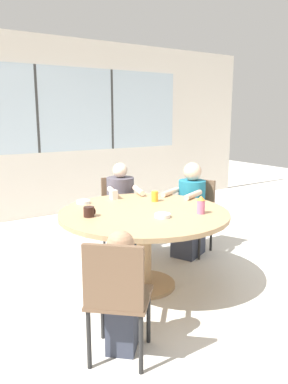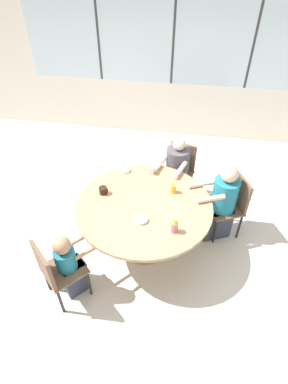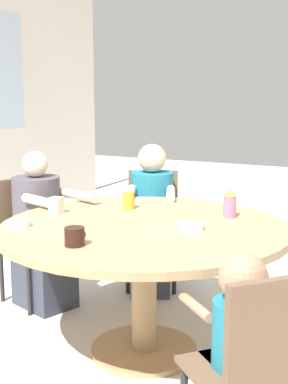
{
  "view_description": "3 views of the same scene",
  "coord_description": "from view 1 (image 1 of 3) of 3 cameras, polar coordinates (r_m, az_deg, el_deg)",
  "views": [
    {
      "loc": [
        -1.84,
        -2.8,
        1.63
      ],
      "look_at": [
        0.0,
        0.0,
        0.93
      ],
      "focal_mm": 35.0,
      "sensor_mm": 36.0,
      "label": 1
    },
    {
      "loc": [
        0.42,
        -2.47,
        3.09
      ],
      "look_at": [
        0.0,
        0.0,
        0.93
      ],
      "focal_mm": 28.0,
      "sensor_mm": 36.0,
      "label": 2
    },
    {
      "loc": [
        -2.5,
        -1.29,
        1.46
      ],
      "look_at": [
        0.0,
        0.0,
        0.93
      ],
      "focal_mm": 50.0,
      "sensor_mm": 36.0,
      "label": 3
    }
  ],
  "objects": [
    {
      "name": "chair_for_toddler",
      "position": [
        2.48,
        -4.19,
        -14.96
      ],
      "size": [
        0.56,
        0.56,
        0.86
      ],
      "rotation": [
        0.0,
        0.0,
        -0.73
      ],
      "color": "brown",
      "rests_on": "ground_plane"
    },
    {
      "name": "coffee_mug",
      "position": [
        3.31,
        -8.35,
        -2.99
      ],
      "size": [
        0.1,
        0.1,
        0.09
      ],
      "color": "black",
      "rests_on": "dining_table"
    },
    {
      "name": "person_woman_green_shirt",
      "position": [
        4.38,
        7.03,
        -3.35
      ],
      "size": [
        0.63,
        0.51,
        1.09
      ],
      "rotation": [
        0.0,
        0.0,
        -4.29
      ],
      "color": "#333847",
      "rests_on": "ground_plane"
    },
    {
      "name": "wall_back_with_windows",
      "position": [
        6.1,
        -15.97,
        9.5
      ],
      "size": [
        8.4,
        0.08,
        2.8
      ],
      "color": "silver",
      "rests_on": "ground_plane"
    },
    {
      "name": "person_toddler",
      "position": [
        2.67,
        -3.37,
        -15.33
      ],
      "size": [
        0.42,
        0.44,
        0.88
      ],
      "rotation": [
        0.0,
        0.0,
        -0.73
      ],
      "color": "#333847",
      "rests_on": "ground_plane"
    },
    {
      "name": "ground_plane",
      "position": [
        3.73,
        -0.0,
        -14.06
      ],
      "size": [
        16.0,
        16.0,
        0.0
      ],
      "primitive_type": "plane",
      "color": "beige"
    },
    {
      "name": "chair_for_man_blue_shirt",
      "position": [
        4.62,
        -3.95,
        -2.18
      ],
      "size": [
        0.5,
        0.5,
        0.86
      ],
      "rotation": [
        0.0,
        0.0,
        -3.45
      ],
      "color": "brown",
      "rests_on": "ground_plane"
    },
    {
      "name": "chair_for_woman_green_shirt",
      "position": [
        4.52,
        7.96,
        -2.59
      ],
      "size": [
        0.53,
        0.53,
        0.86
      ],
      "rotation": [
        0.0,
        0.0,
        -4.29
      ],
      "color": "brown",
      "rests_on": "ground_plane"
    },
    {
      "name": "dining_table",
      "position": [
        3.5,
        -0.0,
        -4.87
      ],
      "size": [
        1.57,
        1.57,
        0.75
      ],
      "color": "tan",
      "rests_on": "ground_plane"
    },
    {
      "name": "bowl_white_shallow",
      "position": [
        3.26,
        2.83,
        -3.6
      ],
      "size": [
        0.14,
        0.14,
        0.03
      ],
      "color": "silver",
      "rests_on": "dining_table"
    },
    {
      "name": "milk_carton_small",
      "position": [
        3.94,
        -4.71,
        -0.41
      ],
      "size": [
        0.07,
        0.07,
        0.1
      ],
      "color": "silver",
      "rests_on": "dining_table"
    },
    {
      "name": "bowl_cereal",
      "position": [
        3.8,
        -9.22,
        -1.5
      ],
      "size": [
        0.13,
        0.13,
        0.03
      ],
      "color": "silver",
      "rests_on": "dining_table"
    },
    {
      "name": "sippy_cup",
      "position": [
        3.4,
        8.67,
        -1.91
      ],
      "size": [
        0.08,
        0.08,
        0.16
      ],
      "color": "#CC668C",
      "rests_on": "dining_table"
    },
    {
      "name": "juice_glass",
      "position": [
        3.84,
        1.66,
        -0.66
      ],
      "size": [
        0.07,
        0.07,
        0.11
      ],
      "color": "gold",
      "rests_on": "dining_table"
    },
    {
      "name": "person_man_blue_shirt",
      "position": [
        4.47,
        -3.48,
        -3.17
      ],
      "size": [
        0.48,
        0.65,
        1.07
      ],
      "rotation": [
        0.0,
        0.0,
        -3.45
      ],
      "color": "#333847",
      "rests_on": "ground_plane"
    }
  ]
}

